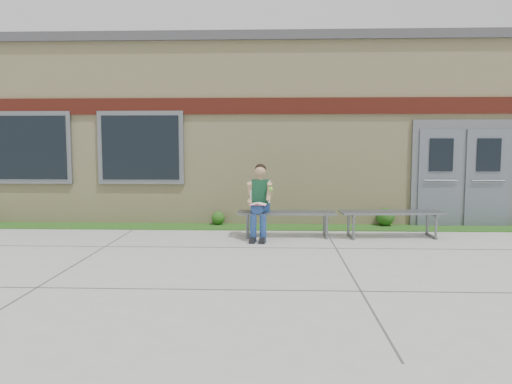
{
  "coord_description": "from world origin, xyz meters",
  "views": [
    {
      "loc": [
        -0.05,
        -7.93,
        1.78
      ],
      "look_at": [
        -0.42,
        1.7,
        0.85
      ],
      "focal_mm": 35.0,
      "sensor_mm": 36.0,
      "label": 1
    }
  ],
  "objects": [
    {
      "name": "girl",
      "position": [
        -0.33,
        1.35,
        0.74
      ],
      "size": [
        0.49,
        0.85,
        1.41
      ],
      "rotation": [
        0.0,
        0.0,
        -0.1
      ],
      "color": "navy",
      "rests_on": "ground"
    },
    {
      "name": "bench_right",
      "position": [
        2.18,
        1.56,
        0.39
      ],
      "size": [
        1.97,
        0.67,
        0.5
      ],
      "rotation": [
        0.0,
        0.0,
        0.07
      ],
      "color": "slate",
      "rests_on": "ground"
    },
    {
      "name": "bench_left",
      "position": [
        0.18,
        1.56,
        0.38
      ],
      "size": [
        1.88,
        0.55,
        0.49
      ],
      "rotation": [
        0.0,
        0.0,
        0.02
      ],
      "color": "slate",
      "rests_on": "ground"
    },
    {
      "name": "school_building",
      "position": [
        -0.0,
        5.99,
        2.1
      ],
      "size": [
        16.2,
        6.22,
        4.2
      ],
      "color": "beige",
      "rests_on": "ground"
    },
    {
      "name": "ground",
      "position": [
        0.0,
        0.0,
        0.0
      ],
      "size": [
        80.0,
        80.0,
        0.0
      ],
      "primitive_type": "plane",
      "color": "#9E9E99",
      "rests_on": "ground"
    },
    {
      "name": "shrub_mid",
      "position": [
        -1.29,
        2.85,
        0.16
      ],
      "size": [
        0.29,
        0.29,
        0.29
      ],
      "primitive_type": "sphere",
      "color": "#1F4412",
      "rests_on": "grass_strip"
    },
    {
      "name": "shrub_east",
      "position": [
        2.35,
        2.85,
        0.21
      ],
      "size": [
        0.38,
        0.38,
        0.38
      ],
      "primitive_type": "sphere",
      "color": "#1F4412",
      "rests_on": "grass_strip"
    },
    {
      "name": "grass_strip",
      "position": [
        0.0,
        2.6,
        0.01
      ],
      "size": [
        16.0,
        0.8,
        0.02
      ],
      "primitive_type": "cube",
      "color": "#1F4412",
      "rests_on": "ground"
    }
  ]
}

